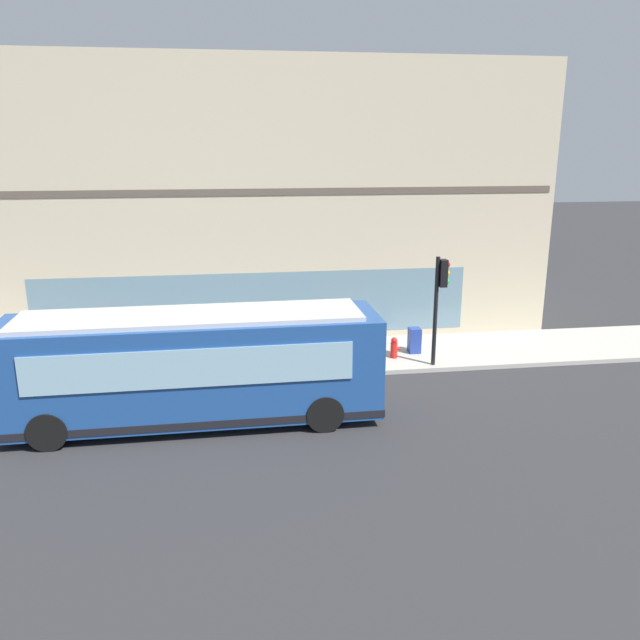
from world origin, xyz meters
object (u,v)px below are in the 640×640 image
Objects in this scene: traffic_light_near_corner at (440,290)px; pedestrian_near_building_entrance at (331,331)px; city_bus_nearside at (193,368)px; fire_hydrant at (394,348)px; newspaper_vending_box at (415,340)px; pedestrian_by_light_pole at (88,335)px.

traffic_light_near_corner reaches higher than pedestrian_near_building_entrance.
city_bus_nearside is 2.72× the size of traffic_light_near_corner.
fire_hydrant is at bearing -96.63° from pedestrian_near_building_entrance.
fire_hydrant is 0.99m from newspaper_vending_box.
city_bus_nearside is 6.32m from pedestrian_by_light_pole.
pedestrian_by_light_pole reaches higher than newspaper_vending_box.
city_bus_nearside reaches higher than pedestrian_by_light_pole.
pedestrian_near_building_entrance is (1.14, 3.46, -1.58)m from traffic_light_near_corner.
traffic_light_near_corner is 2.13× the size of pedestrian_near_building_entrance.
pedestrian_by_light_pole is 1.87× the size of newspaper_vending_box.
pedestrian_by_light_pole is (5.06, 3.77, -0.43)m from city_bus_nearside.
city_bus_nearside is 8.83m from newspaper_vending_box.
pedestrian_near_building_entrance is 1.93× the size of newspaper_vending_box.
newspaper_vending_box is at bearing 16.10° from traffic_light_near_corner.
traffic_light_near_corner reaches higher than newspaper_vending_box.
pedestrian_near_building_entrance is (4.30, -4.46, -0.40)m from city_bus_nearside.
pedestrian_by_light_pole is 11.33m from newspaper_vending_box.
pedestrian_by_light_pole is at bearing 87.21° from newspaper_vending_box.
pedestrian_near_building_entrance is at bearing -46.07° from city_bus_nearside.
newspaper_vending_box is at bearing -92.79° from pedestrian_by_light_pole.
pedestrian_by_light_pole is at bearing 36.69° from city_bus_nearside.
newspaper_vending_box is (0.47, -0.87, 0.09)m from fire_hydrant.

